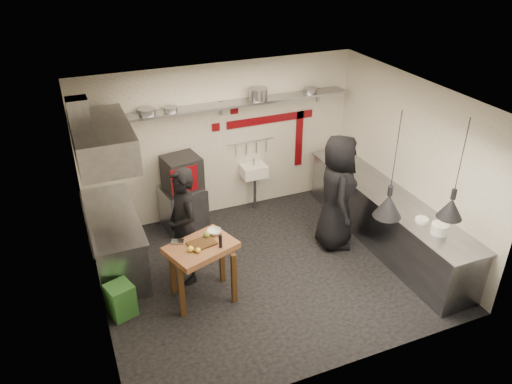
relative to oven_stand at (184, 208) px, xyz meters
name	(u,v)px	position (x,y,z in m)	size (l,w,h in m)	color
floor	(268,271)	(0.87, -1.74, -0.40)	(5.00, 5.00, 0.00)	black
ceiling	(270,100)	(0.87, -1.74, 2.40)	(5.00, 5.00, 0.00)	beige
wall_back	(221,141)	(0.87, 0.36, 1.00)	(5.00, 0.04, 2.80)	silver
wall_front	(346,278)	(0.87, -3.84, 1.00)	(5.00, 0.04, 2.80)	silver
wall_left	(90,230)	(-1.63, -1.74, 1.00)	(0.04, 4.20, 2.80)	silver
wall_right	(411,165)	(3.37, -1.74, 1.00)	(0.04, 4.20, 2.80)	silver
red_band_horiz	(271,119)	(1.82, 0.34, 1.28)	(1.70, 0.02, 0.14)	#5F060C
red_band_vert	(299,139)	(2.42, 0.34, 0.80)	(0.14, 0.02, 1.10)	#5F060C
red_tile_a	(234,110)	(1.12, 0.34, 1.55)	(0.14, 0.02, 0.14)	#5F060C
red_tile_b	(216,127)	(0.77, 0.34, 1.28)	(0.14, 0.02, 0.14)	#5F060C
back_shelf	(224,105)	(0.87, 0.18, 1.72)	(4.60, 0.34, 0.04)	gray
shelf_bracket_left	(108,123)	(-1.03, 0.33, 1.62)	(0.04, 0.06, 0.24)	gray
shelf_bracket_mid	(221,108)	(0.87, 0.33, 1.62)	(0.04, 0.06, 0.24)	gray
shelf_bracket_right	(318,95)	(2.77, 0.33, 1.62)	(0.04, 0.06, 0.24)	gray
pan_far_left	(147,111)	(-0.43, 0.18, 1.79)	(0.28, 0.28, 0.09)	gray
pan_mid_left	(170,109)	(-0.04, 0.18, 1.78)	(0.23, 0.23, 0.07)	gray
stock_pot	(258,94)	(1.50, 0.18, 1.84)	(0.32, 0.32, 0.20)	gray
pan_right	(310,90)	(2.51, 0.18, 1.78)	(0.24, 0.24, 0.08)	gray
oven_stand	(184,208)	(0.00, 0.00, 0.00)	(0.69, 0.63, 0.80)	gray
combi_oven	(182,173)	(0.02, 0.00, 0.69)	(0.58, 0.55, 0.58)	black
oven_door	(184,180)	(-0.01, -0.28, 0.69)	(0.47, 0.03, 0.46)	#5F060C
oven_glass	(184,179)	(-0.01, -0.25, 0.69)	(0.40, 0.02, 0.34)	black
hand_sink	(254,171)	(1.42, 0.18, 0.38)	(0.46, 0.34, 0.22)	silver
sink_tap	(254,162)	(1.42, 0.18, 0.56)	(0.03, 0.03, 0.14)	gray
sink_drain	(255,193)	(1.42, 0.14, -0.06)	(0.06, 0.06, 0.66)	gray
utensil_rail	(251,141)	(1.42, 0.32, 0.92)	(0.02, 0.02, 0.90)	gray
counter_right	(385,219)	(3.02, -1.74, 0.05)	(0.70, 3.80, 0.90)	gray
counter_right_top	(389,195)	(3.02, -1.74, 0.52)	(0.76, 3.90, 0.03)	gray
plate_stack	(440,229)	(2.99, -2.98, 0.61)	(0.24, 0.24, 0.15)	silver
small_bowl_right	(422,220)	(2.97, -2.63, 0.56)	(0.20, 0.20, 0.05)	silver
counter_left	(115,242)	(-1.28, -0.69, 0.05)	(0.70, 1.90, 0.90)	gray
counter_left_top	(111,217)	(-1.28, -0.69, 0.52)	(0.76, 2.00, 0.03)	gray
extractor_hood	(102,141)	(-1.23, -0.69, 1.75)	(0.78, 1.60, 0.50)	gray
hood_duct	(79,116)	(-1.48, -0.69, 2.15)	(0.28, 0.28, 0.50)	gray
green_bin	(121,300)	(-1.41, -1.85, -0.15)	(0.33, 0.33, 0.50)	#296028
prep_table	(203,272)	(-0.25, -1.94, 0.06)	(0.92, 0.64, 0.92)	brown
cutting_board	(202,243)	(-0.23, -1.93, 0.53)	(0.37, 0.26, 0.03)	#442B14
pepper_mill	(220,241)	(-0.01, -2.10, 0.62)	(0.05, 0.05, 0.20)	black
lemon_a	(191,249)	(-0.42, -2.03, 0.56)	(0.08, 0.08, 0.08)	yellow
lemon_b	(198,250)	(-0.33, -2.10, 0.56)	(0.07, 0.07, 0.07)	yellow
veg_ball	(207,235)	(-0.12, -1.80, 0.57)	(0.09, 0.09, 0.09)	olive
steel_tray	(178,242)	(-0.53, -1.76, 0.54)	(0.17, 0.11, 0.03)	gray
bowl	(214,232)	(0.01, -1.74, 0.55)	(0.20, 0.20, 0.06)	silver
heat_lamp_near	(394,166)	(2.22, -2.73, 1.63)	(0.39, 0.39, 1.54)	black
heat_lamp_far	(459,170)	(2.81, -3.26, 1.70)	(0.34, 0.34, 1.40)	black
chef_left	(184,227)	(-0.34, -1.39, 0.52)	(0.67, 0.44, 1.84)	black
chef_right	(337,193)	(2.20, -1.46, 0.58)	(0.96, 0.63, 1.97)	black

